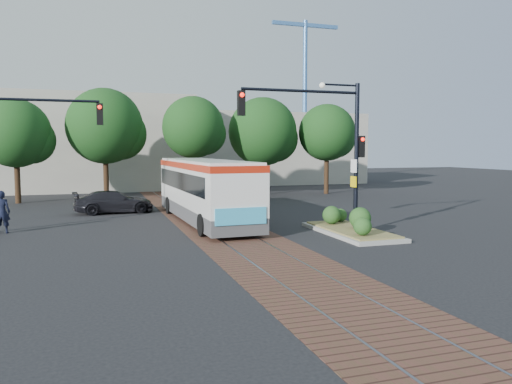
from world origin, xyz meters
TOP-DOWN VIEW (x-y plane):
  - ground at (0.00, 0.00)m, footprint 120.00×120.00m
  - trackbed at (0.00, 4.00)m, footprint 3.60×40.00m
  - tree_row at (1.21, 16.42)m, footprint 26.40×5.60m
  - warehouses at (-0.53, 28.75)m, footprint 40.00×13.00m
  - crane at (18.00, 34.00)m, footprint 8.00×0.50m
  - city_bus at (-0.25, 4.35)m, footprint 2.74×11.26m
  - traffic_island at (4.82, -0.90)m, footprint 2.20×5.20m
  - signal_pole_main at (3.86, -0.81)m, footprint 5.49×0.46m
  - signal_pole_left at (-8.37, 4.00)m, footprint 4.99×0.34m
  - officer at (-9.02, 3.61)m, footprint 0.68×0.47m
  - parked_car at (-4.31, 9.02)m, footprint 4.39×2.10m

SIDE VIEW (x-z plane):
  - ground at x=0.00m, z-range 0.00..0.00m
  - trackbed at x=0.00m, z-range 0.00..0.02m
  - traffic_island at x=4.82m, z-range -0.24..0.89m
  - parked_car at x=-4.31m, z-range 0.00..1.23m
  - officer at x=-9.02m, z-range 0.00..1.80m
  - city_bus at x=-0.25m, z-range 0.17..3.16m
  - warehouses at x=-0.53m, z-range -0.19..7.81m
  - signal_pole_left at x=-8.37m, z-range 0.86..6.86m
  - signal_pole_main at x=3.86m, z-range 1.16..7.16m
  - tree_row at x=1.21m, z-range 1.01..8.69m
  - crane at x=18.00m, z-range 1.88..19.88m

